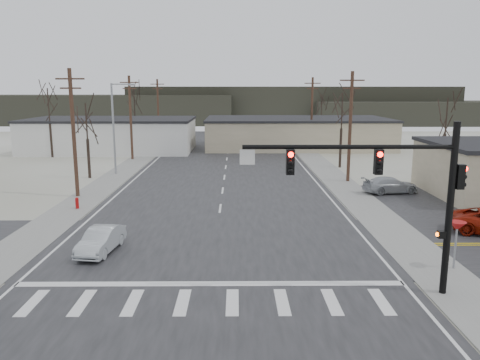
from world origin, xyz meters
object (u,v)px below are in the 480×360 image
object	(u,v)px
fire_hydrant	(77,203)
sedan_crossing	(101,240)
traffic_signal_mast	(404,185)
car_far_a	(263,143)
car_parked_dark_a	(464,186)
car_parked_silver	(390,185)
car_far_b	(230,137)

from	to	relation	value
fire_hydrant	sedan_crossing	size ratio (longest dim) A/B	0.22
traffic_signal_mast	car_far_a	xyz separation A→B (m)	(-2.92, 49.29, -3.90)
fire_hydrant	car_parked_dark_a	xyz separation A→B (m)	(29.60, 4.07, 0.37)
traffic_signal_mast	car_parked_silver	xyz separation A→B (m)	(5.91, 19.20, -3.98)
car_far_a	car_far_b	distance (m)	9.43
car_far_a	car_parked_silver	distance (m)	31.36
sedan_crossing	car_parked_silver	world-z (taller)	car_parked_silver
fire_hydrant	car_far_a	distance (m)	38.23
fire_hydrant	car_far_a	size ratio (longest dim) A/B	0.17
sedan_crossing	car_parked_dark_a	world-z (taller)	car_parked_dark_a
fire_hydrant	sedan_crossing	xyz separation A→B (m)	(4.29, -9.06, 0.24)
traffic_signal_mast	sedan_crossing	xyz separation A→B (m)	(-13.81, 5.14, -3.99)
fire_hydrant	sedan_crossing	bearing A→B (deg)	-64.69
car_far_b	traffic_signal_mast	bearing A→B (deg)	-79.66
car_far_b	car_parked_dark_a	distance (m)	43.60
car_far_b	sedan_crossing	bearing A→B (deg)	-93.97
traffic_signal_mast	fire_hydrant	distance (m)	23.39
car_far_a	fire_hydrant	bearing A→B (deg)	68.66
fire_hydrant	car_far_a	bearing A→B (deg)	66.62
car_far_a	car_far_b	size ratio (longest dim) A/B	1.22
car_parked_dark_a	car_parked_silver	bearing A→B (deg)	83.33
car_far_a	car_far_b	xyz separation A→B (m)	(-4.87, 8.08, -0.03)
traffic_signal_mast	car_far_a	bearing A→B (deg)	93.40
car_far_b	car_far_a	bearing A→B (deg)	-56.32
traffic_signal_mast	car_parked_dark_a	distance (m)	21.94
sedan_crossing	car_parked_dark_a	size ratio (longest dim) A/B	0.84
car_parked_dark_a	car_far_b	bearing A→B (deg)	29.02
traffic_signal_mast	car_far_a	distance (m)	49.53
traffic_signal_mast	fire_hydrant	bearing A→B (deg)	141.87
traffic_signal_mast	car_far_b	bearing A→B (deg)	97.74
fire_hydrant	car_far_a	xyz separation A→B (m)	(15.17, 35.09, 0.32)
sedan_crossing	car_parked_silver	size ratio (longest dim) A/B	0.86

